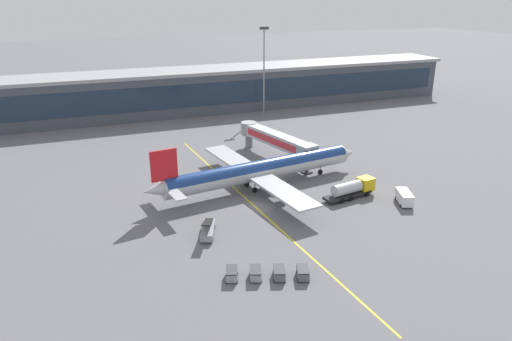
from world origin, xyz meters
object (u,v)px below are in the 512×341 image
baggage_cart_0 (232,274)px  baggage_cart_2 (279,273)px  main_airliner (260,170)px  belt_loader (208,229)px  fuel_tanker (353,188)px  baggage_cart_3 (303,273)px  crew_van (404,197)px  baggage_cart_1 (255,273)px

baggage_cart_0 → baggage_cart_2: size_ratio=1.00×
baggage_cart_0 → main_airliner: bearing=61.3°
belt_loader → baggage_cart_0: belt_loader is taller
belt_loader → fuel_tanker: bearing=8.5°
main_airliner → baggage_cart_3: main_airliner is taller
main_airliner → baggage_cart_3: bearing=-101.5°
baggage_cart_0 → baggage_cart_3: bearing=-20.0°
fuel_tanker → baggage_cart_2: 30.85m
fuel_tanker → crew_van: (7.25, -5.89, -0.43)m
belt_loader → baggage_cart_2: belt_loader is taller
baggage_cart_2 → baggage_cart_3: same height
baggage_cart_0 → baggage_cart_2: same height
fuel_tanker → baggage_cart_3: fuel_tanker is taller
fuel_tanker → baggage_cart_1: bearing=-145.4°
belt_loader → main_airliner: bearing=45.1°
crew_van → baggage_cart_2: 33.95m
main_airliner → baggage_cart_3: (-6.36, -31.35, -2.88)m
crew_van → baggage_cart_0: crew_van is taller
belt_loader → baggage_cart_2: size_ratio=2.30×
belt_loader → crew_van: bearing=-2.4°
fuel_tanker → baggage_cart_1: (-26.82, -18.49, -0.96)m
baggage_cart_1 → fuel_tanker: bearing=34.6°
fuel_tanker → crew_van: bearing=-39.1°
crew_van → baggage_cart_2: crew_van is taller
baggage_cart_3 → baggage_cart_2: bearing=160.0°
fuel_tanker → crew_van: fuel_tanker is taller
belt_loader → baggage_cart_1: 14.36m
belt_loader → baggage_cart_1: size_ratio=2.30×
baggage_cart_0 → belt_loader: bearing=88.3°
belt_loader → baggage_cart_0: (-0.38, -13.02, -0.21)m
belt_loader → baggage_cart_2: 16.22m
baggage_cart_0 → baggage_cart_1: 3.20m
main_airliner → baggage_cart_2: bearing=-107.2°
main_airliner → baggage_cart_2: size_ratio=15.60×
baggage_cart_2 → belt_loader: bearing=110.3°
fuel_tanker → belt_loader: bearing=-171.5°
baggage_cart_0 → baggage_cart_2: 6.40m
fuel_tanker → baggage_cart_0: fuel_tanker is taller
belt_loader → baggage_cart_1: belt_loader is taller
crew_van → baggage_cart_0: bearing=-162.8°
fuel_tanker → baggage_cart_1: fuel_tanker is taller
fuel_tanker → baggage_cart_2: bearing=-140.6°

